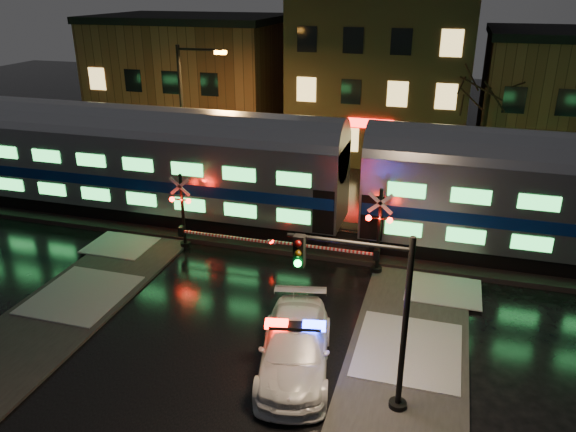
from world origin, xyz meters
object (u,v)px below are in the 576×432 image
(police_car, at_px, (295,348))
(streetlight, at_px, (187,113))
(crossing_signal_left, at_px, (190,220))
(crossing_signal_right, at_px, (369,240))
(traffic_light, at_px, (373,320))

(police_car, height_order, streetlight, streetlight)
(crossing_signal_left, height_order, streetlight, streetlight)
(police_car, height_order, crossing_signal_left, crossing_signal_left)
(crossing_signal_right, relative_size, traffic_light, 0.98)
(police_car, relative_size, crossing_signal_left, 1.12)
(police_car, height_order, crossing_signal_right, crossing_signal_right)
(crossing_signal_left, relative_size, streetlight, 0.60)
(crossing_signal_left, bearing_deg, police_car, -45.20)
(crossing_signal_left, xyz_separation_m, traffic_light, (9.71, -8.25, 1.49))
(streetlight, bearing_deg, police_car, -53.58)
(police_car, height_order, traffic_light, traffic_light)
(police_car, xyz_separation_m, crossing_signal_right, (1.26, 7.21, 0.81))
(police_car, xyz_separation_m, streetlight, (-10.26, 13.90, 4.19))
(crossing_signal_left, bearing_deg, streetlight, 114.87)
(crossing_signal_right, bearing_deg, streetlight, 149.83)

